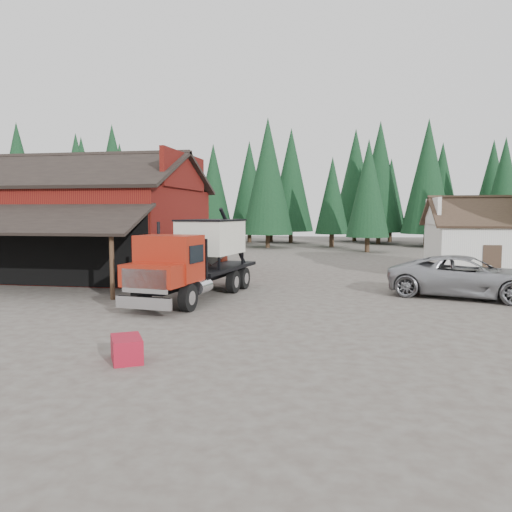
# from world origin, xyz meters

# --- Properties ---
(ground) EXTENTS (120.00, 120.00, 0.00)m
(ground) POSITION_xyz_m (0.00, 0.00, 0.00)
(ground) COLOR #49403A
(ground) RESTS_ON ground
(red_barn) EXTENTS (12.80, 13.63, 7.18)m
(red_barn) POSITION_xyz_m (-11.00, 9.90, 2.69)
(red_barn) COLOR maroon
(red_barn) RESTS_ON ground
(farmhouse) EXTENTS (8.60, 6.42, 4.65)m
(farmhouse) POSITION_xyz_m (13.00, 13.00, 1.67)
(farmhouse) COLOR silver
(farmhouse) RESTS_ON ground
(conifer_backdrop) EXTENTS (76.00, 16.00, 16.00)m
(conifer_backdrop) POSITION_xyz_m (0.00, 42.00, 0.00)
(conifer_backdrop) COLOR black
(conifer_backdrop) RESTS_ON ground
(near_pine_a) EXTENTS (4.40, 4.40, 11.40)m
(near_pine_a) POSITION_xyz_m (-22.00, 28.00, 6.39)
(near_pine_a) COLOR #382619
(near_pine_a) RESTS_ON ground
(near_pine_b) EXTENTS (3.96, 3.96, 10.40)m
(near_pine_b) POSITION_xyz_m (6.00, 30.00, 5.89)
(near_pine_b) COLOR #382619
(near_pine_b) RESTS_ON ground
(near_pine_d) EXTENTS (5.28, 5.28, 13.40)m
(near_pine_d) POSITION_xyz_m (-4.00, 34.00, 7.39)
(near_pine_d) COLOR #382619
(near_pine_d) RESTS_ON ground
(feed_truck) EXTENTS (3.57, 8.87, 3.89)m
(feed_truck) POSITION_xyz_m (-2.19, 3.16, 1.82)
(feed_truck) COLOR black
(feed_truck) RESTS_ON ground
(silver_car) EXTENTS (7.07, 4.82, 1.80)m
(silver_car) POSITION_xyz_m (9.24, 5.35, 0.90)
(silver_car) COLOR #9A9CA1
(silver_car) RESTS_ON ground
(equip_box) EXTENTS (1.16, 1.30, 0.60)m
(equip_box) POSITION_xyz_m (-1.22, -6.00, 0.30)
(equip_box) COLOR maroon
(equip_box) RESTS_ON ground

